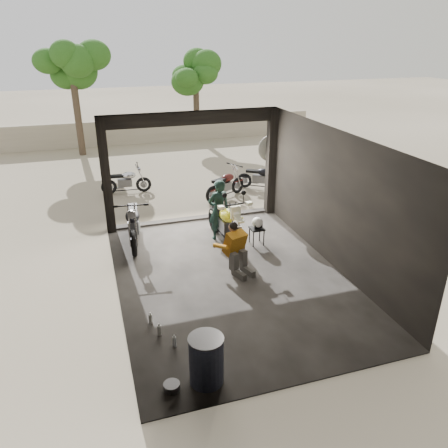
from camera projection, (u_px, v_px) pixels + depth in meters
ground at (230, 277)px, 9.95m from camera, size 80.00×80.00×0.00m
garage at (223, 217)px, 9.92m from camera, size 7.00×7.13×3.20m
boundary_wall at (143, 131)px, 21.94m from camera, size 18.00×0.30×1.20m
tree_left at (71, 62)px, 18.45m from camera, size 2.20×2.20×5.60m
tree_right at (195, 68)px, 21.53m from camera, size 2.20×2.20×5.00m
main_bike at (225, 220)px, 11.31m from camera, size 0.99×2.08×1.34m
left_bike at (133, 220)px, 11.36m from camera, size 1.00×1.99×1.29m
outside_bike_a at (126, 179)px, 15.01m from camera, size 1.52×0.71×1.01m
outside_bike_b at (225, 183)px, 14.57m from camera, size 1.70×1.35×1.07m
outside_bike_c at (261, 176)px, 15.39m from camera, size 1.58×1.36×1.01m
rider at (219, 210)px, 11.50m from camera, size 0.65×0.47×1.66m
mechanic at (238, 250)px, 9.89m from camera, size 0.84×0.97×1.18m
stool at (257, 230)px, 11.34m from camera, size 0.35×0.35×0.48m
helmet at (257, 222)px, 11.28m from camera, size 0.30×0.31×0.28m
oil_drum at (206, 361)px, 6.80m from camera, size 0.64×0.64×0.84m
sign_post at (270, 160)px, 13.16m from camera, size 0.79×0.08×2.36m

